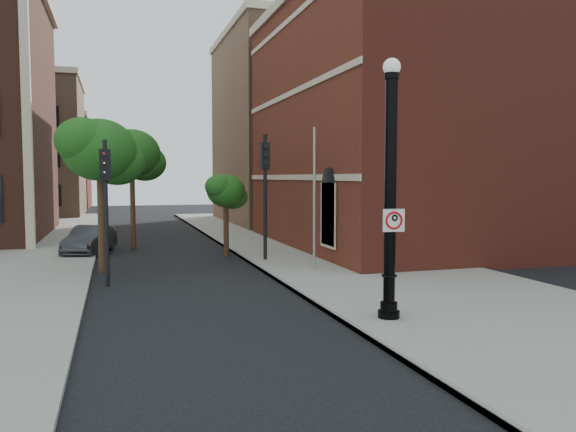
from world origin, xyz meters
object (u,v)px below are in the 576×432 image
object	(u,v)px
traffic_signal_right	(265,176)
lamppost	(390,202)
no_parking_sign	(394,220)
parked_car	(90,240)
traffic_signal_left	(105,188)

from	to	relation	value
traffic_signal_right	lamppost	bearing A→B (deg)	-87.51
lamppost	traffic_signal_right	distance (m)	10.19
lamppost	no_parking_sign	xyz separation A→B (m)	(0.02, -0.16, -0.41)
lamppost	parked_car	bearing A→B (deg)	116.39
lamppost	traffic_signal_left	distance (m)	9.38
parked_car	traffic_signal_right	distance (m)	8.98
lamppost	parked_car	world-z (taller)	lamppost
traffic_signal_left	traffic_signal_right	xyz separation A→B (m)	(6.17, 3.47, 0.38)
parked_car	no_parking_sign	bearing A→B (deg)	-47.25
lamppost	parked_car	distance (m)	16.85
no_parking_sign	traffic_signal_right	world-z (taller)	traffic_signal_right
traffic_signal_right	parked_car	bearing A→B (deg)	145.95
lamppost	parked_car	size ratio (longest dim) A/B	1.61
lamppost	traffic_signal_left	size ratio (longest dim) A/B	1.34
parked_car	traffic_signal_left	world-z (taller)	traffic_signal_left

